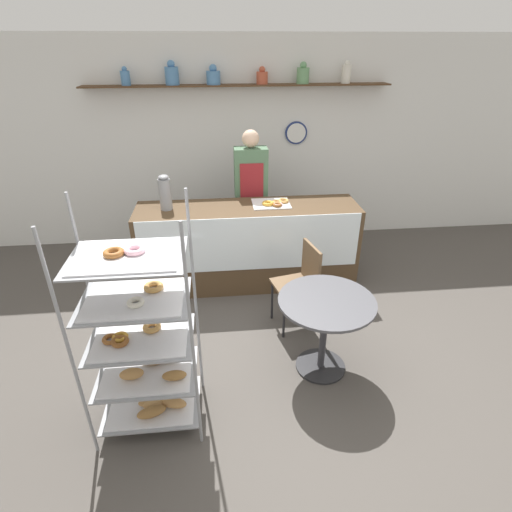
% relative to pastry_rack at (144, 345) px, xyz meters
% --- Properties ---
extents(ground_plane, '(14.00, 14.00, 0.00)m').
position_rel_pastry_rack_xyz_m(ground_plane, '(0.90, 0.55, -0.71)').
color(ground_plane, '#4C4742').
extents(back_wall, '(10.00, 0.30, 2.70)m').
position_rel_pastry_rack_xyz_m(back_wall, '(0.90, 3.25, 0.66)').
color(back_wall, white).
rests_on(back_wall, ground_plane).
extents(display_counter, '(2.50, 0.62, 0.98)m').
position_rel_pastry_rack_xyz_m(display_counter, '(0.90, 1.91, -0.22)').
color(display_counter, '#4C3823').
rests_on(display_counter, ground_plane).
extents(pastry_rack, '(0.77, 0.55, 1.76)m').
position_rel_pastry_rack_xyz_m(pastry_rack, '(0.00, 0.00, 0.00)').
color(pastry_rack, gray).
rests_on(pastry_rack, ground_plane).
extents(person_worker, '(0.39, 0.23, 1.72)m').
position_rel_pastry_rack_xyz_m(person_worker, '(0.98, 2.39, 0.23)').
color(person_worker, '#282833').
rests_on(person_worker, ground_plane).
extents(cafe_table, '(0.81, 0.81, 0.73)m').
position_rel_pastry_rack_xyz_m(cafe_table, '(1.42, 0.39, -0.16)').
color(cafe_table, '#262628').
rests_on(cafe_table, ground_plane).
extents(cafe_chair, '(0.46, 0.46, 0.89)m').
position_rel_pastry_rack_xyz_m(cafe_chair, '(1.35, 1.05, -0.17)').
color(cafe_chair, black).
rests_on(cafe_chair, ground_plane).
extents(coffee_carafe, '(0.13, 0.13, 0.38)m').
position_rel_pastry_rack_xyz_m(coffee_carafe, '(0.01, 1.93, 0.45)').
color(coffee_carafe, gray).
rests_on(coffee_carafe, display_counter).
extents(donut_tray_counter, '(0.42, 0.34, 0.05)m').
position_rel_pastry_rack_xyz_m(donut_tray_counter, '(1.19, 1.94, 0.28)').
color(donut_tray_counter, white).
rests_on(donut_tray_counter, display_counter).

